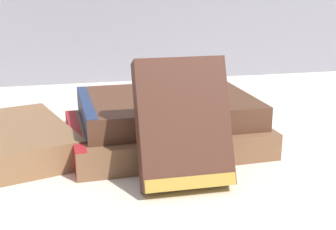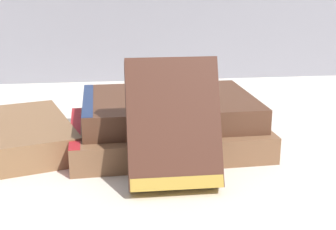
% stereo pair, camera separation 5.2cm
% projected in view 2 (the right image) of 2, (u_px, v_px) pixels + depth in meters
% --- Properties ---
extents(ground_plane, '(3.00, 3.00, 0.00)m').
position_uv_depth(ground_plane, '(146.00, 158.00, 0.53)').
color(ground_plane, beige).
extents(book_flat_bottom, '(0.23, 0.17, 0.03)m').
position_uv_depth(book_flat_bottom, '(161.00, 134.00, 0.57)').
color(book_flat_bottom, brown).
rests_on(book_flat_bottom, ground_plane).
extents(book_flat_top, '(0.21, 0.16, 0.03)m').
position_uv_depth(book_flat_top, '(164.00, 108.00, 0.57)').
color(book_flat_top, '#4C2D1E').
rests_on(book_flat_top, book_flat_bottom).
extents(book_leaning_front, '(0.09, 0.07, 0.13)m').
position_uv_depth(book_leaning_front, '(173.00, 129.00, 0.45)').
color(book_leaning_front, '#422319').
rests_on(book_leaning_front, ground_plane).
extents(pocket_watch, '(0.05, 0.06, 0.01)m').
position_uv_depth(pocket_watch, '(185.00, 94.00, 0.57)').
color(pocket_watch, silver).
rests_on(pocket_watch, book_flat_top).
extents(reading_glasses, '(0.09, 0.06, 0.00)m').
position_uv_depth(reading_glasses, '(130.00, 106.00, 0.74)').
color(reading_glasses, '#4C3828').
rests_on(reading_glasses, ground_plane).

